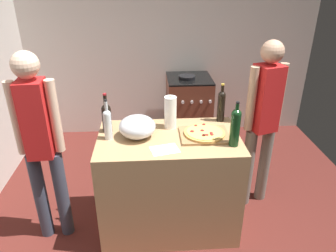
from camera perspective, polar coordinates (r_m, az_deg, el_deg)
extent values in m
cube|color=#511E19|center=(3.62, -0.28, -10.47)|extent=(4.18, 3.32, 0.02)
cube|color=beige|center=(4.40, -1.48, 14.99)|extent=(4.18, 0.10, 2.60)
cube|color=tan|center=(2.86, 0.13, -10.09)|extent=(1.17, 0.71, 0.92)
cube|color=#9E7247|center=(2.64, 6.54, -1.62)|extent=(0.40, 0.32, 0.02)
cylinder|color=tan|center=(2.63, 6.56, -1.26)|extent=(0.34, 0.34, 0.02)
cylinder|color=#EAC660|center=(2.62, 6.57, -1.04)|extent=(0.30, 0.30, 0.00)
cylinder|color=maroon|center=(2.58, 7.89, -1.53)|extent=(0.03, 0.03, 0.01)
cylinder|color=maroon|center=(2.63, 6.17, -0.80)|extent=(0.03, 0.03, 0.01)
cylinder|color=maroon|center=(2.60, 7.76, -1.23)|extent=(0.03, 0.03, 0.01)
cylinder|color=maroon|center=(2.61, 4.34, -0.96)|extent=(0.03, 0.03, 0.01)
cylinder|color=maroon|center=(2.71, 5.01, 0.09)|extent=(0.02, 0.02, 0.01)
cylinder|color=maroon|center=(2.56, 6.39, -1.70)|extent=(0.02, 0.02, 0.01)
cylinder|color=maroon|center=(2.56, 6.49, -1.62)|extent=(0.03, 0.03, 0.01)
cylinder|color=maroon|center=(2.74, 6.46, 0.27)|extent=(0.03, 0.03, 0.01)
cylinder|color=maroon|center=(2.57, 7.02, -1.59)|extent=(0.02, 0.02, 0.01)
cylinder|color=#B2B2B7|center=(2.62, -5.46, -1.83)|extent=(0.13, 0.13, 0.01)
ellipsoid|color=silver|center=(2.58, -5.54, -0.11)|extent=(0.30, 0.30, 0.18)
cylinder|color=white|center=(2.71, 0.44, 2.46)|extent=(0.10, 0.10, 0.28)
cylinder|color=#997551|center=(2.71, 0.44, 2.50)|extent=(0.03, 0.03, 0.29)
cylinder|color=black|center=(2.89, 9.49, 3.19)|extent=(0.07, 0.07, 0.25)
sphere|color=black|center=(2.84, 9.67, 5.48)|extent=(0.07, 0.07, 0.07)
cylinder|color=black|center=(2.82, 9.76, 6.55)|extent=(0.03, 0.03, 0.07)
cylinder|color=gold|center=(2.81, 9.82, 7.36)|extent=(0.03, 0.03, 0.01)
cylinder|color=#143819|center=(2.48, 11.92, -0.69)|extent=(0.08, 0.08, 0.27)
sphere|color=#143819|center=(2.43, 12.21, 2.13)|extent=(0.08, 0.08, 0.08)
cylinder|color=#143819|center=(2.41, 12.33, 3.31)|extent=(0.03, 0.03, 0.06)
cylinder|color=black|center=(2.39, 12.41, 4.13)|extent=(0.03, 0.03, 0.01)
cylinder|color=black|center=(2.71, -10.90, 1.00)|extent=(0.08, 0.08, 0.21)
sphere|color=black|center=(2.66, -11.09, 3.01)|extent=(0.08, 0.08, 0.08)
cylinder|color=black|center=(2.64, -11.22, 4.47)|extent=(0.03, 0.03, 0.10)
cylinder|color=maroon|center=(2.62, -11.33, 5.59)|extent=(0.03, 0.03, 0.01)
cylinder|color=silver|center=(2.58, -10.74, -0.11)|extent=(0.06, 0.06, 0.22)
sphere|color=silver|center=(2.54, -10.94, 2.10)|extent=(0.06, 0.06, 0.06)
cylinder|color=silver|center=(2.51, -11.06, 3.44)|extent=(0.02, 0.02, 0.09)
cylinder|color=black|center=(2.49, -11.16, 4.53)|extent=(0.02, 0.02, 0.01)
cube|color=white|center=(2.43, -0.60, -4.26)|extent=(0.24, 0.19, 0.00)
cube|color=brown|center=(4.30, 3.66, 2.73)|extent=(0.57, 0.59, 0.89)
cube|color=black|center=(4.14, 3.84, 8.53)|extent=(0.57, 0.59, 0.02)
cylinder|color=silver|center=(3.90, 0.99, 4.23)|extent=(0.04, 0.02, 0.04)
cylinder|color=silver|center=(3.91, 2.66, 4.27)|extent=(0.04, 0.02, 0.04)
cylinder|color=silver|center=(3.92, 4.32, 4.30)|extent=(0.04, 0.02, 0.04)
cylinder|color=silver|center=(3.94, 5.97, 4.33)|extent=(0.04, 0.02, 0.04)
cylinder|color=silver|center=(3.96, 7.60, 4.36)|extent=(0.04, 0.02, 0.04)
cylinder|color=black|center=(4.09, 3.44, 8.75)|extent=(0.21, 0.21, 0.04)
cylinder|color=#383D4C|center=(2.98, -21.88, -11.67)|extent=(0.11, 0.11, 0.82)
cylinder|color=#383D4C|center=(2.94, -18.49, -11.65)|extent=(0.11, 0.11, 0.82)
cube|color=red|center=(2.60, -22.61, 1.07)|extent=(0.20, 0.21, 0.62)
cylinder|color=beige|center=(2.64, -25.61, 1.19)|extent=(0.08, 0.08, 0.59)
cylinder|color=beige|center=(2.56, -19.63, 1.58)|extent=(0.08, 0.08, 0.59)
sphere|color=beige|center=(2.47, -24.29, 10.00)|extent=(0.20, 0.20, 0.20)
cylinder|color=slate|center=(3.34, 16.89, -6.55)|extent=(0.11, 0.11, 0.82)
cylinder|color=slate|center=(3.23, 14.10, -7.33)|extent=(0.11, 0.11, 0.82)
cube|color=red|center=(2.97, 17.14, 4.72)|extent=(0.27, 0.26, 0.61)
cylinder|color=tan|center=(3.06, 19.47, 5.31)|extent=(0.08, 0.08, 0.58)
cylinder|color=tan|center=(2.87, 14.75, 4.66)|extent=(0.08, 0.08, 0.58)
sphere|color=tan|center=(2.85, 18.26, 12.58)|extent=(0.20, 0.20, 0.20)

